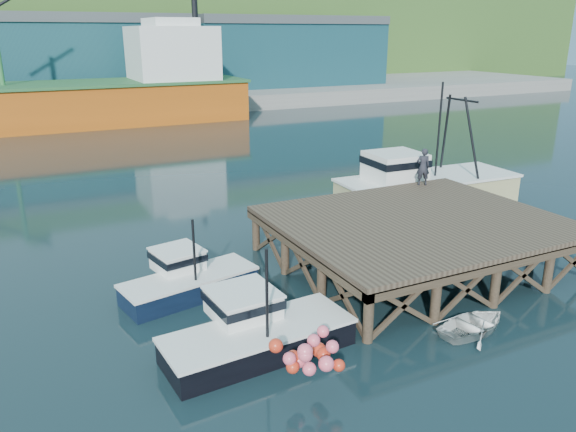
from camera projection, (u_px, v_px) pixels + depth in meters
ground at (306, 286)px, 22.94m from camera, size 300.00×300.00×0.00m
wharf at (420, 224)px, 24.49m from camera, size 12.00×10.00×2.62m
far_quay at (81, 96)px, 82.17m from camera, size 160.00×40.00×2.00m
warehouse_mid at (81, 58)px, 76.19m from camera, size 28.00×16.00×9.00m
warehouse_right at (280, 54)px, 88.88m from camera, size 30.00×16.00×9.00m
cargo_ship at (21, 97)px, 59.15m from camera, size 55.50×10.00×13.75m
hillside at (54, 26)px, 104.56m from camera, size 220.00×50.00×22.00m
boat_navy at (187, 278)px, 22.10m from camera, size 5.58×3.43×3.32m
boat_black at (255, 330)px, 18.17m from camera, size 6.36×5.33×3.84m
trawler at (425, 183)px, 32.79m from camera, size 10.99×4.32×7.25m
dinghy at (474, 324)px, 19.37m from camera, size 3.10×2.39×0.60m
dockworker at (423, 167)px, 29.65m from camera, size 0.85×0.72×1.98m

